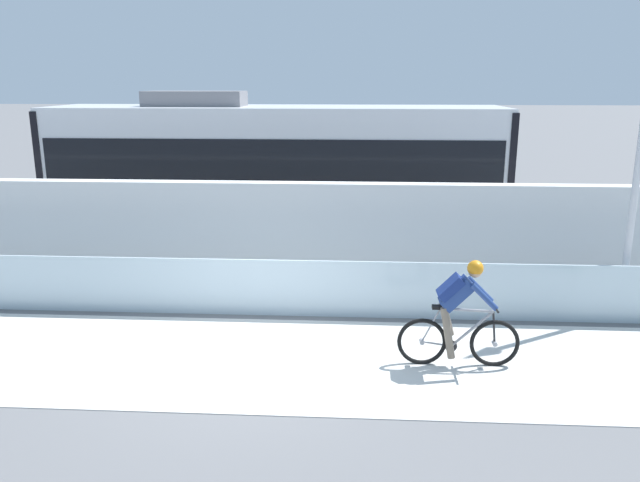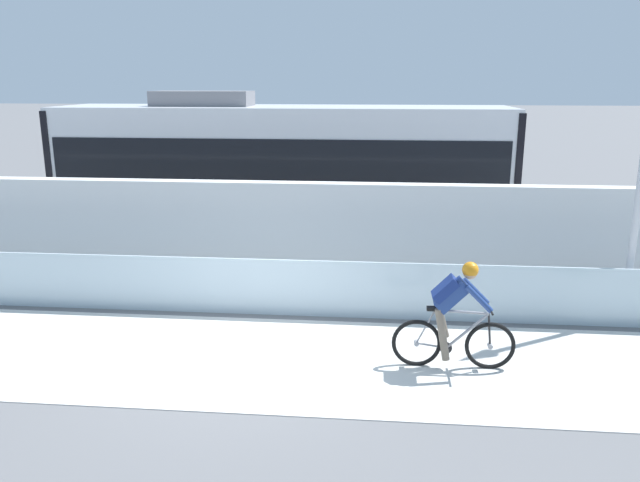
% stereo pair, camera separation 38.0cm
% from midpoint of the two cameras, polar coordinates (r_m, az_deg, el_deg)
% --- Properties ---
extents(ground_plane, '(200.00, 200.00, 0.00)m').
position_cam_midpoint_polar(ground_plane, '(9.63, -7.78, -10.67)').
color(ground_plane, slate).
extents(bike_path_deck, '(32.00, 3.20, 0.01)m').
position_cam_midpoint_polar(bike_path_deck, '(9.62, -7.78, -10.64)').
color(bike_path_deck, silver).
rests_on(bike_path_deck, ground).
extents(glass_parapet, '(32.00, 0.05, 1.02)m').
position_cam_midpoint_polar(glass_parapet, '(11.12, -6.05, -4.25)').
color(glass_parapet, silver).
rests_on(glass_parapet, ground).
extents(concrete_barrier_wall, '(32.00, 0.36, 2.10)m').
position_cam_midpoint_polar(concrete_barrier_wall, '(12.68, -4.79, 0.66)').
color(concrete_barrier_wall, white).
rests_on(concrete_barrier_wall, ground).
extents(tram_rail_near, '(32.00, 0.08, 0.01)m').
position_cam_midpoint_polar(tram_rail_near, '(15.33, -3.40, -0.93)').
color(tram_rail_near, '#595654').
rests_on(tram_rail_near, ground).
extents(tram_rail_far, '(32.00, 0.08, 0.01)m').
position_cam_midpoint_polar(tram_rail_far, '(16.71, -2.82, 0.37)').
color(tram_rail_far, '#595654').
rests_on(tram_rail_far, ground).
extents(tram, '(11.06, 2.54, 3.81)m').
position_cam_midpoint_polar(tram, '(15.70, -4.69, 6.46)').
color(tram, silver).
rests_on(tram, ground).
extents(cyclist_on_bike, '(1.77, 0.58, 1.61)m').
position_cam_midpoint_polar(cyclist_on_bike, '(9.23, 11.42, -6.57)').
color(cyclist_on_bike, black).
rests_on(cyclist_on_bike, ground).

